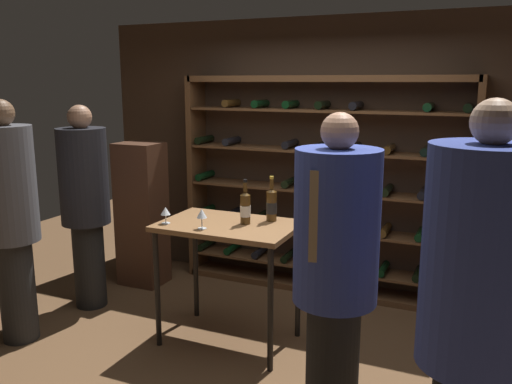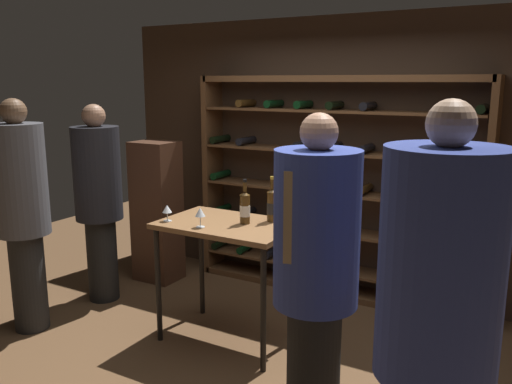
{
  "view_description": "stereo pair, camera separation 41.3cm",
  "coord_description": "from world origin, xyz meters",
  "px_view_note": "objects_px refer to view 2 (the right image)",
  "views": [
    {
      "loc": [
        1.45,
        -3.46,
        2.08
      ],
      "look_at": [
        -0.19,
        0.24,
        1.23
      ],
      "focal_mm": 37.38,
      "sensor_mm": 36.0,
      "label": 1
    },
    {
      "loc": [
        1.82,
        -3.28,
        2.08
      ],
      "look_at": [
        -0.19,
        0.24,
        1.23
      ],
      "focal_mm": 37.38,
      "sensor_mm": 36.0,
      "label": 2
    }
  ],
  "objects_px": {
    "wine_bottle_gold_foil": "(245,207)",
    "wine_bottle_amber_reserve": "(272,205)",
    "display_cabinet": "(157,212)",
    "wine_glass_stemmed_left": "(200,213)",
    "person_bystander_dark_jacket": "(436,321)",
    "person_guest_blue_shirt": "(22,206)",
    "wine_rack": "(333,189)",
    "person_guest_khaki": "(316,265)",
    "wine_glass_stemmed_center": "(167,210)",
    "person_guest_plum_blouse": "(98,195)",
    "tasting_table": "(228,237)"
  },
  "relations": [
    {
      "from": "wine_bottle_gold_foil",
      "to": "wine_bottle_amber_reserve",
      "type": "height_order",
      "value": "wine_bottle_amber_reserve"
    },
    {
      "from": "display_cabinet",
      "to": "wine_bottle_gold_foil",
      "type": "distance_m",
      "value": 1.74
    },
    {
      "from": "wine_glass_stemmed_center",
      "to": "display_cabinet",
      "type": "bearing_deg",
      "value": 133.95
    },
    {
      "from": "person_guest_blue_shirt",
      "to": "wine_rack",
      "type": "bearing_deg",
      "value": 129.93
    },
    {
      "from": "person_guest_blue_shirt",
      "to": "wine_glass_stemmed_center",
      "type": "relative_size",
      "value": 14.78
    },
    {
      "from": "tasting_table",
      "to": "person_guest_khaki",
      "type": "height_order",
      "value": "person_guest_khaki"
    },
    {
      "from": "wine_rack",
      "to": "tasting_table",
      "type": "relative_size",
      "value": 2.67
    },
    {
      "from": "person_bystander_dark_jacket",
      "to": "person_guest_plum_blouse",
      "type": "relative_size",
      "value": 1.08
    },
    {
      "from": "tasting_table",
      "to": "person_guest_khaki",
      "type": "xyz_separation_m",
      "value": [
        1.07,
        -0.74,
        0.18
      ]
    },
    {
      "from": "wine_bottle_gold_foil",
      "to": "display_cabinet",
      "type": "bearing_deg",
      "value": 154.03
    },
    {
      "from": "person_bystander_dark_jacket",
      "to": "wine_glass_stemmed_center",
      "type": "bearing_deg",
      "value": 89.14
    },
    {
      "from": "display_cabinet",
      "to": "wine_glass_stemmed_center",
      "type": "xyz_separation_m",
      "value": [
        0.95,
        -0.99,
        0.35
      ]
    },
    {
      "from": "wine_glass_stemmed_center",
      "to": "wine_glass_stemmed_left",
      "type": "height_order",
      "value": "wine_glass_stemmed_left"
    },
    {
      "from": "wine_rack",
      "to": "wine_glass_stemmed_center",
      "type": "distance_m",
      "value": 1.73
    },
    {
      "from": "person_guest_khaki",
      "to": "person_guest_blue_shirt",
      "type": "bearing_deg",
      "value": 164.54
    },
    {
      "from": "wine_bottle_gold_foil",
      "to": "wine_bottle_amber_reserve",
      "type": "relative_size",
      "value": 0.97
    },
    {
      "from": "display_cabinet",
      "to": "wine_glass_stemmed_center",
      "type": "distance_m",
      "value": 1.41
    },
    {
      "from": "person_bystander_dark_jacket",
      "to": "display_cabinet",
      "type": "xyz_separation_m",
      "value": [
        -3.23,
        2.07,
        -0.38
      ]
    },
    {
      "from": "person_guest_khaki",
      "to": "wine_glass_stemmed_center",
      "type": "height_order",
      "value": "person_guest_khaki"
    },
    {
      "from": "wine_rack",
      "to": "display_cabinet",
      "type": "bearing_deg",
      "value": -162.45
    },
    {
      "from": "wine_glass_stemmed_center",
      "to": "person_bystander_dark_jacket",
      "type": "bearing_deg",
      "value": -25.38
    },
    {
      "from": "wine_rack",
      "to": "person_bystander_dark_jacket",
      "type": "relative_size",
      "value": 1.41
    },
    {
      "from": "person_guest_plum_blouse",
      "to": "tasting_table",
      "type": "bearing_deg",
      "value": -142.68
    },
    {
      "from": "wine_rack",
      "to": "person_guest_blue_shirt",
      "type": "xyz_separation_m",
      "value": [
        -1.93,
        -2.01,
        0.02
      ]
    },
    {
      "from": "wine_rack",
      "to": "wine_bottle_amber_reserve",
      "type": "distance_m",
      "value": 1.13
    },
    {
      "from": "person_guest_blue_shirt",
      "to": "wine_bottle_gold_foil",
      "type": "relative_size",
      "value": 5.54
    },
    {
      "from": "person_guest_plum_blouse",
      "to": "wine_bottle_amber_reserve",
      "type": "height_order",
      "value": "person_guest_plum_blouse"
    },
    {
      "from": "person_guest_khaki",
      "to": "wine_glass_stemmed_left",
      "type": "relative_size",
      "value": 12.43
    },
    {
      "from": "person_guest_plum_blouse",
      "to": "wine_glass_stemmed_center",
      "type": "distance_m",
      "value": 1.11
    },
    {
      "from": "person_bystander_dark_jacket",
      "to": "wine_bottle_gold_foil",
      "type": "relative_size",
      "value": 5.74
    },
    {
      "from": "wine_glass_stemmed_center",
      "to": "tasting_table",
      "type": "bearing_deg",
      "value": 24.47
    },
    {
      "from": "wine_rack",
      "to": "person_guest_khaki",
      "type": "bearing_deg",
      "value": -70.97
    },
    {
      "from": "person_bystander_dark_jacket",
      "to": "wine_bottle_amber_reserve",
      "type": "distance_m",
      "value": 2.15
    },
    {
      "from": "wine_rack",
      "to": "wine_glass_stemmed_center",
      "type": "relative_size",
      "value": 21.54
    },
    {
      "from": "tasting_table",
      "to": "wine_glass_stemmed_center",
      "type": "relative_size",
      "value": 8.08
    },
    {
      "from": "person_guest_plum_blouse",
      "to": "display_cabinet",
      "type": "height_order",
      "value": "person_guest_plum_blouse"
    },
    {
      "from": "person_guest_khaki",
      "to": "display_cabinet",
      "type": "xyz_separation_m",
      "value": [
        -2.46,
        1.52,
        -0.32
      ]
    },
    {
      "from": "display_cabinet",
      "to": "wine_glass_stemmed_left",
      "type": "xyz_separation_m",
      "value": [
        1.28,
        -1.0,
        0.36
      ]
    },
    {
      "from": "wine_glass_stemmed_left",
      "to": "person_guest_khaki",
      "type": "bearing_deg",
      "value": -23.8
    },
    {
      "from": "wine_rack",
      "to": "wine_bottle_amber_reserve",
      "type": "relative_size",
      "value": 7.86
    },
    {
      "from": "tasting_table",
      "to": "wine_rack",
      "type": "bearing_deg",
      "value": 75.34
    },
    {
      "from": "person_guest_blue_shirt",
      "to": "person_guest_plum_blouse",
      "type": "relative_size",
      "value": 1.04
    },
    {
      "from": "person_guest_blue_shirt",
      "to": "person_bystander_dark_jacket",
      "type": "distance_m",
      "value": 3.47
    },
    {
      "from": "tasting_table",
      "to": "person_guest_plum_blouse",
      "type": "distance_m",
      "value": 1.52
    },
    {
      "from": "person_bystander_dark_jacket",
      "to": "wine_glass_stemmed_center",
      "type": "height_order",
      "value": "person_bystander_dark_jacket"
    },
    {
      "from": "person_bystander_dark_jacket",
      "to": "wine_glass_stemmed_left",
      "type": "bearing_deg",
      "value": 85.85
    },
    {
      "from": "tasting_table",
      "to": "wine_bottle_gold_foil",
      "type": "xyz_separation_m",
      "value": [
        0.13,
        0.04,
        0.25
      ]
    },
    {
      "from": "person_guest_khaki",
      "to": "wine_glass_stemmed_left",
      "type": "height_order",
      "value": "person_guest_khaki"
    },
    {
      "from": "person_guest_blue_shirt",
      "to": "wine_bottle_amber_reserve",
      "type": "xyz_separation_m",
      "value": [
        1.86,
        0.88,
        0.04
      ]
    },
    {
      "from": "person_guest_blue_shirt",
      "to": "wine_bottle_amber_reserve",
      "type": "height_order",
      "value": "person_guest_blue_shirt"
    }
  ]
}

